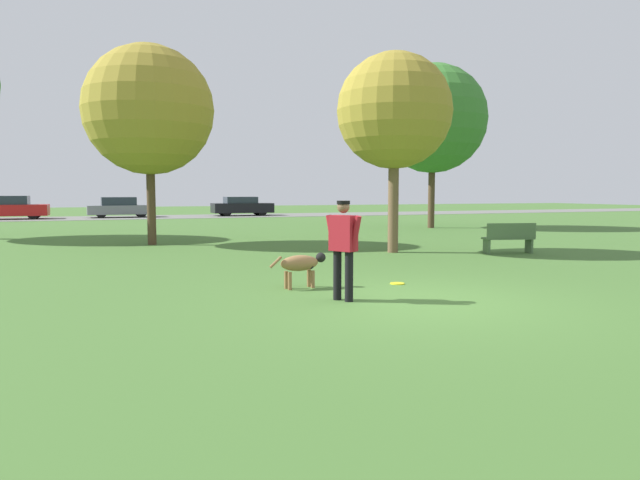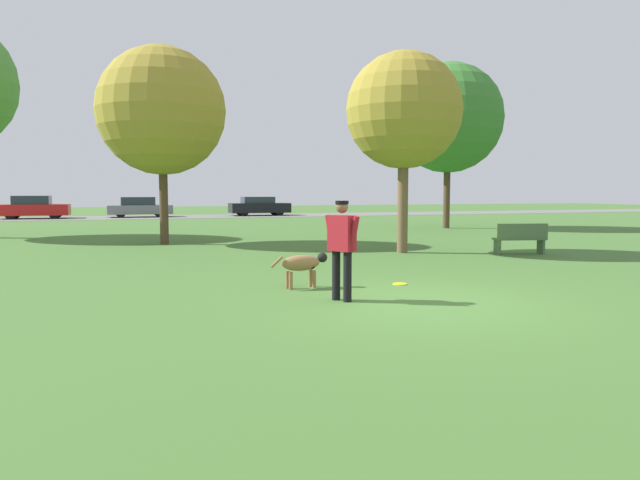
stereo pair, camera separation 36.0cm
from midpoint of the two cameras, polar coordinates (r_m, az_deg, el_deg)
ground_plane at (r=8.98m, az=10.60°, el=-6.09°), size 120.00×120.00×0.00m
far_road_strip at (r=39.80m, az=-12.82°, el=2.30°), size 120.00×6.00×0.01m
person at (r=8.79m, az=3.37°, el=-0.24°), size 0.40×0.63×1.56m
dog at (r=10.01m, az=-0.69°, el=-2.42°), size 1.08×0.35×0.61m
frisbee at (r=10.57m, az=8.96°, el=-4.37°), size 0.26×0.26×0.02m
tree_far_right at (r=27.44m, az=13.07°, el=11.78°), size 5.01×5.01×7.57m
tree_mid_center at (r=19.18m, az=-15.03°, el=12.34°), size 4.06×4.06×6.28m
tree_near_right at (r=16.12m, az=9.03°, el=12.62°), size 3.18×3.18×5.50m
parked_car_red at (r=40.08m, az=-26.48°, el=2.92°), size 4.11×1.89×1.44m
parked_car_grey at (r=39.94m, az=-17.39°, el=3.14°), size 4.21×1.84×1.34m
parked_car_black at (r=40.84m, az=-5.86°, el=3.38°), size 4.22×1.87×1.34m
park_bench at (r=16.37m, az=20.02°, el=0.21°), size 1.46×0.71×0.84m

